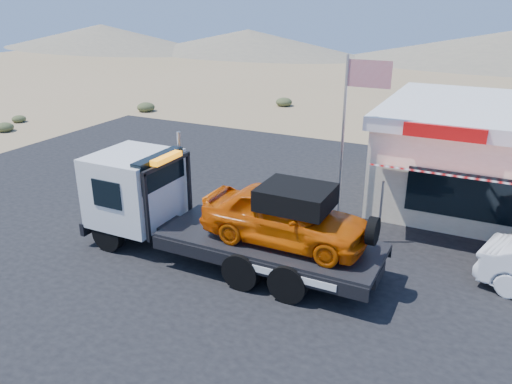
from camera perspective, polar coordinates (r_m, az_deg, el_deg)
ground at (r=17.27m, az=-10.58°, el=-5.79°), size 120.00×120.00×0.00m
asphalt_lot at (r=18.59m, az=-0.09°, el=-3.32°), size 32.00×24.00×0.02m
tow_truck at (r=15.31m, az=-4.32°, el=-2.05°), size 9.49×2.81×3.17m
flagpole at (r=17.71m, az=10.72°, el=7.90°), size 1.55×0.10×6.00m
desert_scrub at (r=32.57m, az=-21.48°, el=6.62°), size 26.70×34.45×0.69m
distant_hills at (r=70.23m, az=10.76°, el=16.18°), size 126.00×48.00×4.20m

